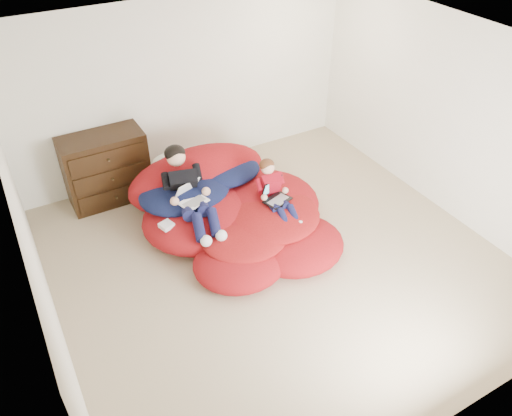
{
  "coord_description": "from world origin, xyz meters",
  "views": [
    {
      "loc": [
        -2.39,
        -3.74,
        4.12
      ],
      "look_at": [
        -0.17,
        0.2,
        0.7
      ],
      "focal_mm": 35.0,
      "sensor_mm": 36.0,
      "label": 1
    }
  ],
  "objects_px": {
    "dresser": "(106,168)",
    "laptop_black": "(275,194)",
    "beanbag_pile": "(231,210)",
    "older_boy": "(187,187)",
    "younger_boy": "(274,190)",
    "laptop_white": "(191,195)"
  },
  "relations": [
    {
      "from": "dresser",
      "to": "older_boy",
      "type": "xyz_separation_m",
      "value": [
        0.68,
        -1.24,
        0.21
      ]
    },
    {
      "from": "dresser",
      "to": "older_boy",
      "type": "distance_m",
      "value": 1.43
    },
    {
      "from": "older_boy",
      "to": "younger_boy",
      "type": "distance_m",
      "value": 1.06
    },
    {
      "from": "beanbag_pile",
      "to": "laptop_black",
      "type": "distance_m",
      "value": 0.62
    },
    {
      "from": "dresser",
      "to": "older_boy",
      "type": "bearing_deg",
      "value": -61.2
    },
    {
      "from": "beanbag_pile",
      "to": "laptop_black",
      "type": "height_order",
      "value": "beanbag_pile"
    },
    {
      "from": "older_boy",
      "to": "laptop_black",
      "type": "bearing_deg",
      "value": -25.83
    },
    {
      "from": "dresser",
      "to": "older_boy",
      "type": "height_order",
      "value": "older_boy"
    },
    {
      "from": "younger_boy",
      "to": "laptop_black",
      "type": "height_order",
      "value": "younger_boy"
    },
    {
      "from": "laptop_black",
      "to": "dresser",
      "type": "bearing_deg",
      "value": 133.93
    },
    {
      "from": "older_boy",
      "to": "laptop_black",
      "type": "relative_size",
      "value": 3.18
    },
    {
      "from": "beanbag_pile",
      "to": "older_boy",
      "type": "distance_m",
      "value": 0.68
    },
    {
      "from": "dresser",
      "to": "laptop_black",
      "type": "relative_size",
      "value": 2.83
    },
    {
      "from": "younger_boy",
      "to": "laptop_white",
      "type": "bearing_deg",
      "value": 159.7
    },
    {
      "from": "beanbag_pile",
      "to": "younger_boy",
      "type": "distance_m",
      "value": 0.64
    },
    {
      "from": "dresser",
      "to": "younger_boy",
      "type": "bearing_deg",
      "value": -45.79
    },
    {
      "from": "younger_boy",
      "to": "laptop_black",
      "type": "xyz_separation_m",
      "value": [
        -0.0,
        -0.02,
        -0.05
      ]
    },
    {
      "from": "dresser",
      "to": "younger_boy",
      "type": "xyz_separation_m",
      "value": [
        1.64,
        -1.68,
        0.11
      ]
    },
    {
      "from": "beanbag_pile",
      "to": "older_boy",
      "type": "xyz_separation_m",
      "value": [
        -0.51,
        0.15,
        0.43
      ]
    },
    {
      "from": "younger_boy",
      "to": "laptop_black",
      "type": "relative_size",
      "value": 2.13
    },
    {
      "from": "beanbag_pile",
      "to": "older_boy",
      "type": "height_order",
      "value": "older_boy"
    },
    {
      "from": "younger_boy",
      "to": "laptop_white",
      "type": "distance_m",
      "value": 1.02
    }
  ]
}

